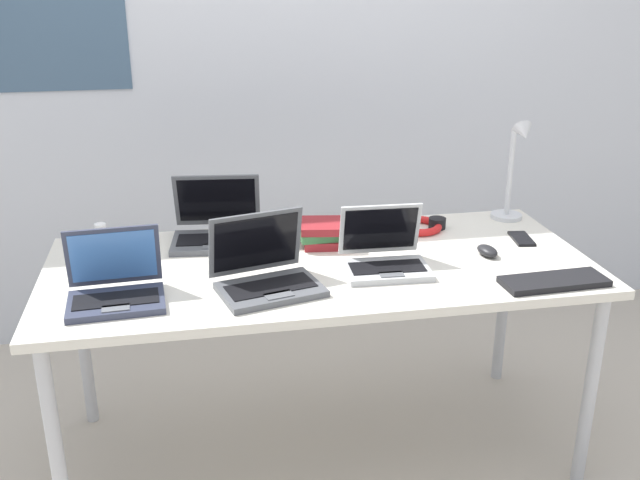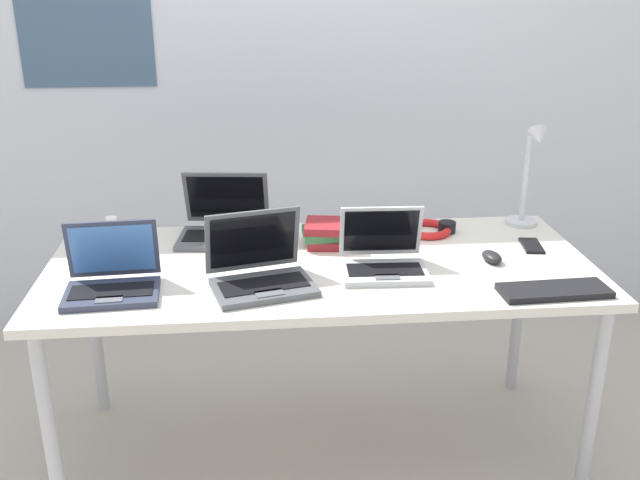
{
  "view_description": "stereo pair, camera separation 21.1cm",
  "coord_description": "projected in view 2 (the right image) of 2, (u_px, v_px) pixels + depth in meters",
  "views": [
    {
      "loc": [
        -0.42,
        -2.18,
        1.67
      ],
      "look_at": [
        0.0,
        0.0,
        0.82
      ],
      "focal_mm": 40.66,
      "sensor_mm": 36.0,
      "label": 1
    },
    {
      "loc": [
        -0.21,
        -2.21,
        1.67
      ],
      "look_at": [
        0.0,
        0.0,
        0.82
      ],
      "focal_mm": 40.66,
      "sensor_mm": 36.0,
      "label": 2
    }
  ],
  "objects": [
    {
      "name": "headphones",
      "position": [
        427.0,
        229.0,
        2.67
      ],
      "size": [
        0.21,
        0.18,
        0.04
      ],
      "color": "red",
      "rests_on": "desk"
    },
    {
      "name": "book_stack",
      "position": [
        330.0,
        233.0,
        2.54
      ],
      "size": [
        0.2,
        0.18,
        0.08
      ],
      "color": "maroon",
      "rests_on": "desk"
    },
    {
      "name": "pill_bottle",
      "position": [
        112.0,
        227.0,
        2.61
      ],
      "size": [
        0.04,
        0.04,
        0.08
      ],
      "color": "gold",
      "rests_on": "desk"
    },
    {
      "name": "laptop_near_mouse",
      "position": [
        260.0,
        272.0,
        2.22
      ],
      "size": [
        0.35,
        0.31,
        0.22
      ],
      "color": "#515459",
      "rests_on": "desk"
    },
    {
      "name": "desk",
      "position": [
        320.0,
        278.0,
        2.43
      ],
      "size": [
        1.8,
        0.8,
        0.74
      ],
      "color": "silver",
      "rests_on": "ground_plane"
    },
    {
      "name": "wall_back",
      "position": [
        297.0,
        52.0,
        3.23
      ],
      "size": [
        6.0,
        0.13,
        2.6
      ],
      "color": "silver",
      "rests_on": "ground_plane"
    },
    {
      "name": "external_keyboard",
      "position": [
        554.0,
        291.0,
        2.18
      ],
      "size": [
        0.33,
        0.13,
        0.02
      ],
      "primitive_type": "cube",
      "rotation": [
        0.0,
        0.0,
        0.04
      ],
      "color": "black",
      "rests_on": "desk"
    },
    {
      "name": "cell_phone",
      "position": [
        532.0,
        246.0,
        2.54
      ],
      "size": [
        0.08,
        0.14,
        0.01
      ],
      "primitive_type": "cube",
      "rotation": [
        0.0,
        0.0,
        -0.14
      ],
      "color": "black",
      "rests_on": "desk"
    },
    {
      "name": "laptop_by_keyboard",
      "position": [
        224.0,
        225.0,
        2.61
      ],
      "size": [
        0.34,
        0.31,
        0.22
      ],
      "color": "#515459",
      "rests_on": "desk"
    },
    {
      "name": "computer_mouse",
      "position": [
        492.0,
        257.0,
        2.41
      ],
      "size": [
        0.07,
        0.1,
        0.03
      ],
      "primitive_type": "ellipsoid",
      "rotation": [
        0.0,
        0.0,
        0.14
      ],
      "color": "black",
      "rests_on": "desk"
    },
    {
      "name": "ground_plane",
      "position": [
        320.0,
        447.0,
        2.67
      ],
      "size": [
        12.0,
        12.0,
        0.0
      ],
      "primitive_type": "plane",
      "color": "#B7AD9E"
    },
    {
      "name": "laptop_mid_desk",
      "position": [
        112.0,
        279.0,
        2.17
      ],
      "size": [
        0.29,
        0.24,
        0.21
      ],
      "color": "#33384C",
      "rests_on": "desk"
    },
    {
      "name": "laptop_near_lamp",
      "position": [
        383.0,
        259.0,
        2.32
      ],
      "size": [
        0.28,
        0.25,
        0.2
      ],
      "color": "#B7BABC",
      "rests_on": "desk"
    },
    {
      "name": "desk_lamp",
      "position": [
        529.0,
        176.0,
        2.66
      ],
      "size": [
        0.12,
        0.18,
        0.4
      ],
      "color": "silver",
      "rests_on": "desk"
    }
  ]
}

